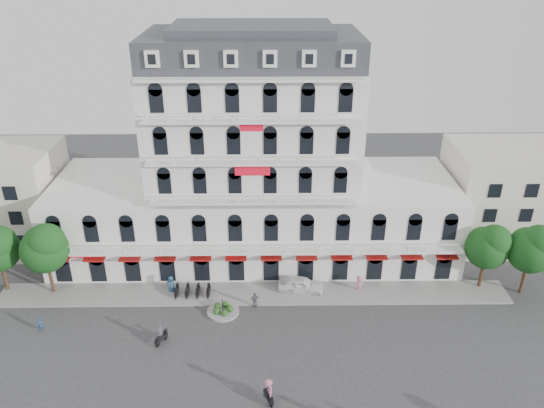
{
  "coord_description": "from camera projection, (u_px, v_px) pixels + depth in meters",
  "views": [
    {
      "loc": [
        1.38,
        -36.29,
        33.31
      ],
      "look_at": [
        1.91,
        10.0,
        10.05
      ],
      "focal_mm": 35.0,
      "sensor_mm": 36.0,
      "label": 1
    }
  ],
  "objects": [
    {
      "name": "parked_car",
      "position": [
        301.0,
        285.0,
        55.54
      ],
      "size": [
        5.04,
        2.56,
        1.64
      ],
      "primitive_type": "imported",
      "rotation": [
        0.0,
        0.0,
        1.44
      ],
      "color": "white",
      "rests_on": "ground"
    },
    {
      "name": "ground",
      "position": [
        252.0,
        355.0,
        47.37
      ],
      "size": [
        120.0,
        120.0,
        0.0
      ],
      "primitive_type": "plane",
      "color": "#38383A",
      "rests_on": "ground"
    },
    {
      "name": "traffic_island",
      "position": [
        223.0,
        310.0,
        52.58
      ],
      "size": [
        3.2,
        3.2,
        1.6
      ],
      "color": "gray",
      "rests_on": "ground"
    },
    {
      "name": "tree_east_outer",
      "position": [
        532.0,
        247.0,
        53.19
      ],
      "size": [
        4.65,
        4.65,
        8.05
      ],
      "color": "#382314",
      "rests_on": "ground"
    },
    {
      "name": "pedestrian_right",
      "position": [
        359.0,
        283.0,
        55.55
      ],
      "size": [
        1.19,
        0.71,
        1.82
      ],
      "primitive_type": "imported",
      "rotation": [
        0.0,
        0.0,
        3.11
      ],
      "color": "#CB6B94",
      "rests_on": "ground"
    },
    {
      "name": "main_building",
      "position": [
        254.0,
        173.0,
        58.97
      ],
      "size": [
        45.0,
        15.0,
        25.8
      ],
      "color": "silver",
      "rests_on": "ground"
    },
    {
      "name": "rider_center",
      "position": [
        268.0,
        390.0,
        41.99
      ],
      "size": [
        1.07,
        1.63,
        2.33
      ],
      "rotation": [
        0.0,
        0.0,
        5.07
      ],
      "color": "black",
      "rests_on": "ground"
    },
    {
      "name": "pedestrian_far",
      "position": [
        40.0,
        325.0,
        49.85
      ],
      "size": [
        0.67,
        0.61,
        1.53
      ],
      "primitive_type": "imported",
      "rotation": [
        0.0,
        0.0,
        0.57
      ],
      "color": "navy",
      "rests_on": "ground"
    },
    {
      "name": "pedestrian_mid",
      "position": [
        255.0,
        300.0,
        53.07
      ],
      "size": [
        1.09,
        0.6,
        1.75
      ],
      "primitive_type": "imported",
      "rotation": [
        0.0,
        0.0,
        3.32
      ],
      "color": "slate",
      "rests_on": "ground"
    },
    {
      "name": "parked_scooter_row",
      "position": [
        193.0,
        296.0,
        55.16
      ],
      "size": [
        4.4,
        1.8,
        1.1
      ],
      "primitive_type": null,
      "color": "black",
      "rests_on": "ground"
    },
    {
      "name": "sidewalk",
      "position": [
        254.0,
        293.0,
        55.37
      ],
      "size": [
        53.0,
        4.0,
        0.16
      ],
      "primitive_type": "cube",
      "color": "gray",
      "rests_on": "ground"
    },
    {
      "name": "tree_west_inner",
      "position": [
        44.0,
        246.0,
        53.07
      ],
      "size": [
        4.76,
        4.76,
        8.25
      ],
      "color": "#382314",
      "rests_on": "ground"
    },
    {
      "name": "rider_west",
      "position": [
        161.0,
        335.0,
        48.3
      ],
      "size": [
        1.05,
        1.54,
        2.13
      ],
      "rotation": [
        0.0,
        0.0,
        1.05
      ],
      "color": "black",
      "rests_on": "ground"
    },
    {
      "name": "pedestrian_left",
      "position": [
        171.0,
        284.0,
        55.33
      ],
      "size": [
        1.04,
        0.78,
        1.91
      ],
      "primitive_type": "imported",
      "rotation": [
        0.0,
        0.0,
        -0.2
      ],
      "color": "#255170",
      "rests_on": "ground"
    },
    {
      "name": "tree_east_inner",
      "position": [
        488.0,
        245.0,
        54.19
      ],
      "size": [
        4.4,
        4.37,
        7.57
      ],
      "color": "#382314",
      "rests_on": "ground"
    },
    {
      "name": "flank_building_west",
      "position": [
        0.0,
        198.0,
        62.23
      ],
      "size": [
        14.0,
        10.0,
        12.0
      ],
      "primitive_type": "cube",
      "color": "beige",
      "rests_on": "ground"
    },
    {
      "name": "flank_building_east",
      "position": [
        507.0,
        195.0,
        62.85
      ],
      "size": [
        14.0,
        10.0,
        12.0
      ],
      "primitive_type": "cube",
      "color": "beige",
      "rests_on": "ground"
    }
  ]
}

